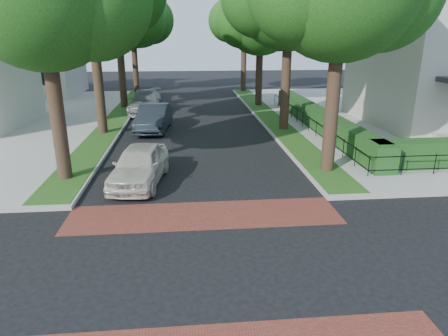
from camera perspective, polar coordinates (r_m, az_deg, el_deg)
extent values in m
plane|color=black|center=(10.58, -2.00, -14.12)|extent=(120.00, 120.00, 0.00)
cube|color=maroon|center=(13.38, -2.84, -6.73)|extent=(9.00, 2.20, 0.01)
cube|color=#1C4012|center=(29.15, 6.41, 7.39)|extent=(1.60, 29.80, 0.02)
cube|color=#1C4012|center=(28.97, -15.17, 6.80)|extent=(1.60, 29.80, 0.02)
cylinder|color=black|center=(17.09, 15.44, 11.53)|extent=(0.56, 0.56, 7.35)
cylinder|color=black|center=(24.70, 8.92, 14.31)|extent=(0.56, 0.56, 7.70)
cylinder|color=black|center=(33.52, 5.07, 14.59)|extent=(0.56, 0.56, 6.65)
sphere|color=#193C10|center=(33.47, 5.25, 20.60)|extent=(5.80, 5.80, 5.80)
sphere|color=#193C10|center=(34.07, 7.94, 19.80)|extent=(4.35, 4.35, 4.35)
sphere|color=#193C10|center=(33.03, 2.66, 20.16)|extent=(4.06, 4.06, 4.06)
sphere|color=#193C10|center=(34.94, 4.99, 21.34)|extent=(3.77, 3.77, 3.77)
cylinder|color=black|center=(42.38, 2.84, 15.67)|extent=(0.56, 0.56, 7.00)
sphere|color=#193C10|center=(42.36, 2.92, 20.67)|extent=(6.00, 6.00, 6.00)
sphere|color=#193C10|center=(42.91, 5.18, 20.06)|extent=(4.50, 4.50, 4.50)
sphere|color=#193C10|center=(41.97, 0.80, 20.31)|extent=(4.20, 4.20, 4.20)
sphere|color=#193C10|center=(43.88, 2.78, 21.25)|extent=(3.90, 3.90, 3.90)
cylinder|color=black|center=(16.80, -23.09, 10.02)|extent=(0.56, 0.56, 7.00)
cylinder|color=black|center=(24.47, -17.76, 14.06)|extent=(0.56, 0.56, 8.05)
cylinder|color=black|center=(33.35, -14.48, 14.26)|extent=(0.56, 0.56, 6.86)
sphere|color=#193C10|center=(33.32, -15.01, 20.48)|extent=(5.60, 5.60, 5.60)
sphere|color=#193C10|center=(33.41, -12.10, 19.98)|extent=(4.20, 4.20, 4.20)
sphere|color=#193C10|center=(33.35, -17.54, 19.74)|extent=(3.92, 3.92, 3.92)
sphere|color=#193C10|center=(34.72, -14.53, 21.24)|extent=(3.64, 3.64, 3.64)
cylinder|color=black|center=(42.25, -12.66, 15.35)|extent=(0.56, 0.56, 7.14)
sphere|color=#193C10|center=(42.24, -13.04, 20.46)|extent=(6.20, 6.20, 6.20)
sphere|color=#193C10|center=(42.36, -10.51, 20.06)|extent=(4.65, 4.65, 4.65)
sphere|color=#193C10|center=(42.25, -15.26, 19.89)|extent=(4.34, 4.34, 4.34)
sphere|color=#193C10|center=(43.79, -12.69, 21.05)|extent=(4.03, 4.03, 4.03)
cube|color=#1B4116|center=(25.75, 13.35, 6.89)|extent=(1.00, 18.00, 1.20)
cube|color=#B7B4A4|center=(43.64, -26.30, 13.61)|extent=(9.00, 8.00, 6.50)
cube|color=maroon|center=(41.28, -24.41, 20.79)|extent=(0.80, 0.80, 3.64)
imported|color=beige|center=(16.32, -11.98, 0.47)|extent=(2.42, 4.72, 1.54)
imported|color=#1C232B|center=(25.37, -10.00, 7.08)|extent=(2.16, 5.06, 1.62)
imported|color=slate|center=(31.64, -11.12, 9.27)|extent=(2.39, 5.74, 1.66)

